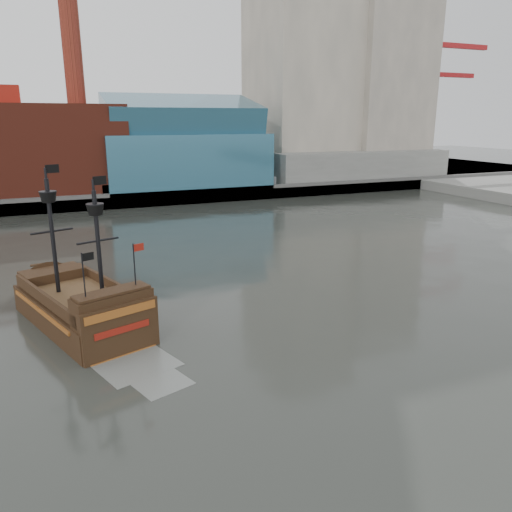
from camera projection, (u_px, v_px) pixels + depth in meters
name	position (u px, v px, depth m)	size (l,w,h in m)	color
ground	(330.00, 370.00, 30.15)	(400.00, 400.00, 0.00)	#2B2E28
promenade_far	(116.00, 182.00, 111.54)	(220.00, 60.00, 2.00)	slate
seawall	(140.00, 200.00, 85.28)	(220.00, 1.00, 2.60)	#4C4C49
skyline	(139.00, 68.00, 100.64)	(149.00, 45.00, 62.00)	brown
crane_a	(431.00, 101.00, 127.42)	(22.50, 4.00, 32.25)	slate
crane_b	(432.00, 115.00, 140.85)	(19.10, 4.00, 26.25)	slate
pirate_ship	(82.00, 312.00, 36.26)	(9.97, 17.34, 12.45)	black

